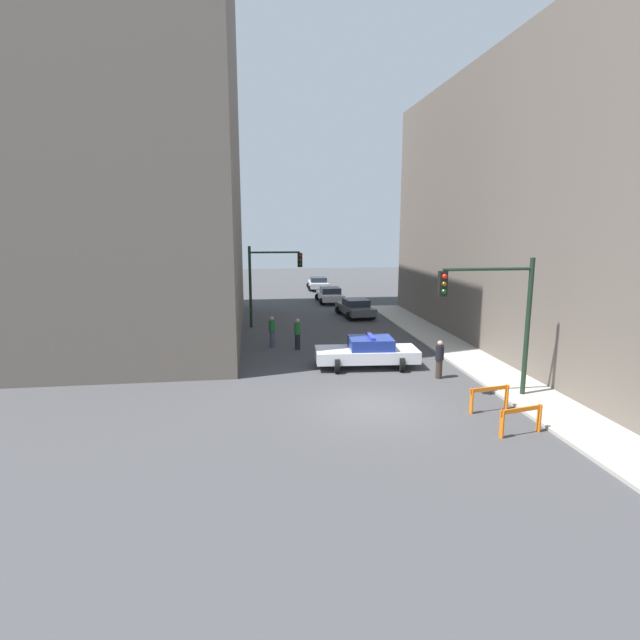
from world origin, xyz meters
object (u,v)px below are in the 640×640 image
traffic_light_near (500,307)px  pedestrian_corner (272,331)px  police_car (368,352)px  parked_car_near (355,307)px  barrier_mid (489,395)px  parked_car_far (318,283)px  barrier_front (521,416)px  parked_car_mid (330,295)px  pedestrian_crossing (297,333)px  pedestrian_sidewalk (439,359)px  traffic_light_far (267,275)px

traffic_light_near → pedestrian_corner: 12.67m
police_car → parked_car_near: police_car is taller
pedestrian_corner → barrier_mid: bearing=94.5°
parked_car_far → barrier_front: size_ratio=2.78×
traffic_light_near → barrier_front: (-0.78, -3.30, -2.91)m
parked_car_near → parked_car_far: (-0.61, 15.60, 0.00)m
parked_car_mid → barrier_front: bearing=-87.0°
parked_car_near → parked_car_mid: same height
pedestrian_crossing → pedestrian_sidewalk: (5.56, -5.93, 0.00)m
pedestrian_corner → barrier_mid: pedestrian_corner is taller
pedestrian_sidewalk → parked_car_mid: bearing=-60.0°
parked_car_mid → parked_car_far: bearing=88.7°
traffic_light_near → barrier_mid: size_ratio=3.28×
traffic_light_near → parked_car_near: traffic_light_near is taller
police_car → pedestrian_corner: 6.26m
pedestrian_crossing → pedestrian_corner: bearing=88.6°
parked_car_far → barrier_front: 36.63m
parked_car_far → pedestrian_sidewalk: 30.60m
pedestrian_corner → pedestrian_sidewalk: bearing=106.2°
pedestrian_crossing → police_car: bearing=-112.2°
parked_car_mid → parked_car_far: same height
parked_car_mid → barrier_mid: (1.61, -25.90, -0.06)m
traffic_light_far → parked_car_mid: size_ratio=1.21×
police_car → parked_car_mid: bearing=-0.2°
police_car → pedestrian_sidewalk: size_ratio=2.90×
police_car → parked_car_mid: police_car is taller
pedestrian_sidewalk → barrier_front: size_ratio=1.05×
police_car → pedestrian_sidewalk: pedestrian_sidewalk is taller
pedestrian_crossing → barrier_mid: size_ratio=1.05×
traffic_light_near → traffic_light_far: (-8.03, 14.95, -0.13)m
traffic_light_far → pedestrian_sidewalk: traffic_light_far is taller
barrier_front → barrier_mid: 2.04m
parked_car_near → traffic_light_far: bearing=-162.5°
traffic_light_far → parked_car_mid: (5.60, 9.69, -2.72)m
traffic_light_far → barrier_front: (7.25, -18.26, -2.78)m
police_car → pedestrian_crossing: (-2.90, 3.82, 0.14)m
pedestrian_sidewalk → barrier_front: pedestrian_sidewalk is taller
parked_car_far → pedestrian_crossing: bearing=-97.4°
traffic_light_far → pedestrian_sidewalk: (6.89, -12.24, -2.54)m
traffic_light_near → parked_car_near: bearing=95.4°
parked_car_near → pedestrian_corner: pedestrian_corner is taller
pedestrian_corner → barrier_front: pedestrian_corner is taller
police_car → barrier_mid: police_car is taller
pedestrian_sidewalk → traffic_light_near: bearing=139.5°
pedestrian_sidewalk → pedestrian_crossing: bearing=-20.2°
pedestrian_corner → pedestrian_crossing: bearing=118.7°
parked_car_near → pedestrian_corner: 10.38m
traffic_light_near → traffic_light_far: traffic_light_near is taller
police_car → parked_car_mid: (1.36, 19.81, -0.05)m
traffic_light_far → barrier_mid: size_ratio=3.28×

